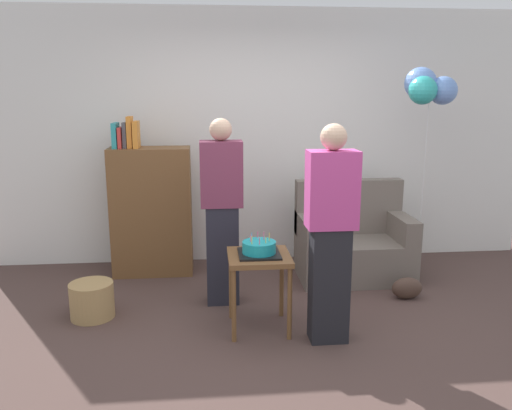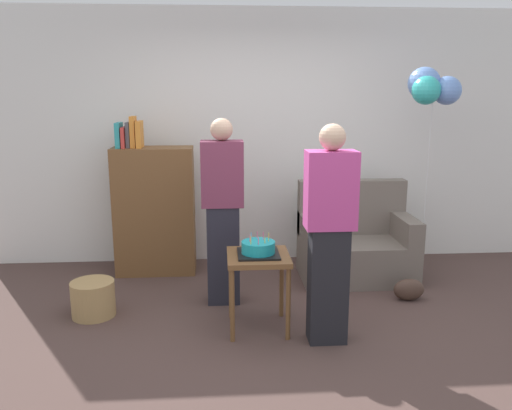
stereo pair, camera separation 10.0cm
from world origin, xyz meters
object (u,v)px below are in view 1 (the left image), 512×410
(person_blowing_candles, at_px, (222,211))
(couch, at_px, (353,244))
(wicker_basket, at_px, (92,300))
(balloon_bunch, at_px, (428,87))
(handbag, at_px, (407,288))
(bookshelf, at_px, (151,209))
(side_table, at_px, (259,266))
(birthday_cake, at_px, (259,248))
(person_holding_cake, at_px, (331,234))

(person_blowing_candles, bearing_deg, couch, 34.07)
(wicker_basket, distance_m, balloon_bunch, 3.56)
(person_blowing_candles, xyz_separation_m, handbag, (1.66, -0.09, -0.73))
(bookshelf, height_order, handbag, bookshelf)
(side_table, relative_size, wicker_basket, 1.70)
(balloon_bunch, bearing_deg, couch, 168.61)
(bookshelf, distance_m, balloon_bunch, 2.93)
(person_blowing_candles, height_order, wicker_basket, person_blowing_candles)
(birthday_cake, height_order, person_blowing_candles, person_blowing_candles)
(person_blowing_candles, bearing_deg, balloon_bunch, 23.96)
(couch, xyz_separation_m, balloon_bunch, (0.62, -0.12, 1.54))
(side_table, relative_size, balloon_bunch, 0.30)
(handbag, bearing_deg, birthday_cake, -161.62)
(wicker_basket, bearing_deg, person_holding_cake, -17.04)
(bookshelf, relative_size, wicker_basket, 4.46)
(couch, distance_m, person_holding_cake, 1.53)
(birthday_cake, bearing_deg, bookshelf, 124.62)
(person_blowing_candles, bearing_deg, handbag, 8.73)
(wicker_basket, bearing_deg, person_blowing_candles, 11.51)
(side_table, bearing_deg, bookshelf, 124.62)
(person_holding_cake, distance_m, balloon_bunch, 1.99)
(handbag, bearing_deg, bookshelf, 158.51)
(bookshelf, relative_size, person_holding_cake, 0.99)
(couch, xyz_separation_m, bookshelf, (-2.02, 0.30, 0.33))
(couch, bearing_deg, birthday_cake, -134.04)
(person_blowing_candles, xyz_separation_m, person_holding_cake, (0.77, -0.79, 0.00))
(person_blowing_candles, relative_size, balloon_bunch, 0.79)
(person_blowing_candles, bearing_deg, birthday_cake, -52.43)
(couch, xyz_separation_m, person_holding_cake, (-0.56, -1.34, 0.49))
(bookshelf, relative_size, side_table, 2.63)
(person_blowing_candles, bearing_deg, person_holding_cake, -34.18)
(birthday_cake, bearing_deg, side_table, -30.87)
(couch, xyz_separation_m, person_blowing_candles, (-1.33, -0.54, 0.49))
(handbag, bearing_deg, side_table, -161.62)
(couch, bearing_deg, person_holding_cake, -112.79)
(side_table, xyz_separation_m, handbag, (1.40, 0.46, -0.42))
(birthday_cake, height_order, handbag, birthday_cake)
(birthday_cake, relative_size, person_blowing_candles, 0.20)
(birthday_cake, bearing_deg, handbag, 18.38)
(side_table, xyz_separation_m, wicker_basket, (-1.36, 0.33, -0.37))
(person_holding_cake, height_order, wicker_basket, person_holding_cake)
(person_blowing_candles, relative_size, person_holding_cake, 1.00)
(birthday_cake, height_order, person_holding_cake, person_holding_cake)
(bookshelf, height_order, person_blowing_candles, person_blowing_candles)
(person_blowing_candles, xyz_separation_m, wicker_basket, (-1.09, -0.22, -0.68))
(side_table, distance_m, person_holding_cake, 0.64)
(person_holding_cake, relative_size, balloon_bunch, 0.79)
(person_blowing_candles, xyz_separation_m, balloon_bunch, (1.95, 0.42, 1.05))
(birthday_cake, xyz_separation_m, person_holding_cake, (0.50, -0.24, 0.17))
(couch, bearing_deg, person_blowing_candles, -157.74)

